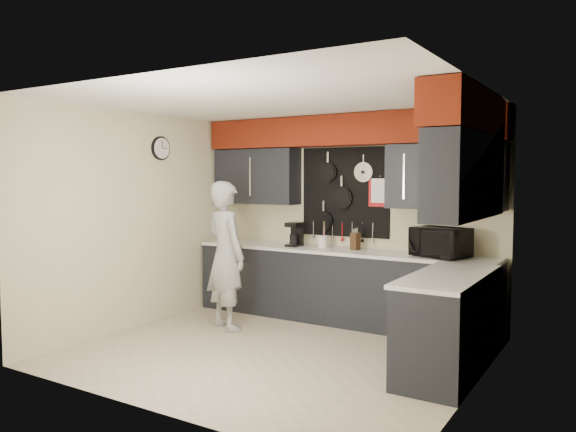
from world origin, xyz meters
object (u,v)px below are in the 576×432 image
Objects in this scene: utensil_crock at (323,242)px; microwave at (440,242)px; person at (226,255)px; knife_block at (355,241)px; coffee_maker at (295,234)px.

microwave is at bearing -1.24° from utensil_crock.
person is at bearing -140.65° from microwave.
microwave is 3.85× the size of utensil_crock.
knife_block is 0.83m from coffee_maker.
utensil_crock is (-1.51, 0.03, -0.09)m from microwave.
utensil_crock is at bearing -164.65° from microwave.
person reaches higher than utensil_crock.
coffee_maker is at bearing -163.34° from microwave.
knife_block is at bearing -117.11° from person.
person is (-2.29, -0.96, -0.20)m from microwave.
microwave is at bearing -134.76° from person.
utensil_crock is 1.27m from person.
person is (-0.39, -0.96, -0.20)m from coffee_maker.
coffee_maker is at bearing -89.79° from person.
person reaches higher than knife_block.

